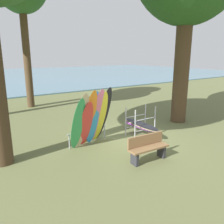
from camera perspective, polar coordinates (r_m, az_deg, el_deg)
The scene contains 4 objects.
ground_plane at distance 9.48m, azimuth 4.48°, elevation -6.86°, with size 80.00×80.00×0.00m, color #60663D.
leaning_board_pile at distance 8.60m, azimuth -5.10°, elevation -1.76°, with size 1.83×1.08×2.23m.
board_storage_rack at distance 9.89m, azimuth 7.14°, elevation -3.14°, with size 1.15×2.13×1.25m.
park_bench at distance 7.67m, azimuth 8.77°, elevation -8.58°, with size 1.42×0.50×0.85m.
Camera 1 is at (-5.65, -6.81, 3.41)m, focal length 37.09 mm.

